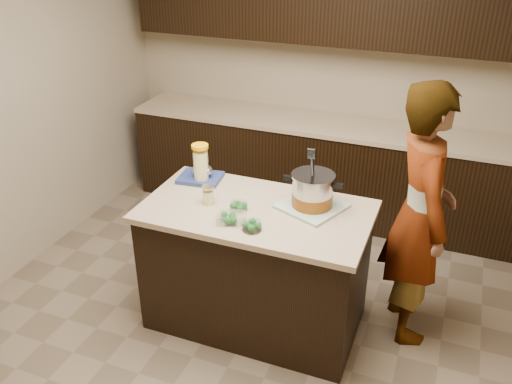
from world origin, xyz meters
TOP-DOWN VIEW (x-y plane):
  - ground_plane at (0.00, 0.00)m, footprint 4.00×4.00m
  - room_shell at (0.00, 0.00)m, footprint 4.04×4.04m
  - back_cabinets at (0.00, 1.74)m, footprint 3.60×0.63m
  - island at (0.00, 0.00)m, footprint 1.46×0.81m
  - dish_towel at (0.33, 0.14)m, footprint 0.47×0.47m
  - stock_pot at (0.33, 0.14)m, footprint 0.38×0.28m
  - lemonade_pitcher at (-0.49, 0.21)m, footprint 0.15×0.15m
  - mason_jar at (-0.32, -0.04)m, footprint 0.10×0.10m
  - broccoli_tub_left at (-0.10, -0.06)m, footprint 0.15×0.15m
  - broccoli_tub_right at (0.07, -0.25)m, footprint 0.12×0.12m
  - broccoli_tub_rect at (-0.08, -0.21)m, footprint 0.19×0.16m
  - blue_tray at (-0.51, 0.25)m, footprint 0.32×0.27m
  - person at (0.98, 0.33)m, footprint 0.62×0.75m

SIDE VIEW (x-z plane):
  - ground_plane at x=0.00m, z-range 0.00..0.00m
  - island at x=0.00m, z-range 0.00..0.90m
  - person at x=0.98m, z-range 0.00..1.75m
  - dish_towel at x=0.33m, z-range 0.90..0.92m
  - broccoli_tub_left at x=-0.10m, z-range 0.90..0.95m
  - broccoli_tub_right at x=0.07m, z-range 0.90..0.95m
  - broccoli_tub_rect at x=-0.08m, z-range 0.90..0.96m
  - blue_tray at x=-0.51m, z-range 0.88..0.99m
  - back_cabinets at x=0.00m, z-range -0.22..2.10m
  - mason_jar at x=-0.32m, z-range 0.89..1.02m
  - stock_pot at x=0.33m, z-range 0.82..1.21m
  - lemonade_pitcher at x=-0.49m, z-range 0.89..1.17m
  - room_shell at x=0.00m, z-range 0.35..3.07m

